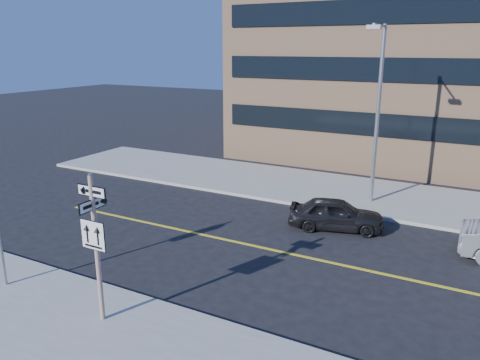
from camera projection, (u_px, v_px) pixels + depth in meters
The scene contains 5 objects.
ground at pixel (161, 284), 14.76m from camera, with size 120.00×120.00×0.00m, color black.
sign_pole at pixel (96, 240), 11.96m from camera, with size 0.92×0.92×4.06m.
parked_car_a at pixel (336, 214), 19.03m from camera, with size 3.80×1.53×1.29m, color black.
streetlight_a at pixel (377, 104), 20.73m from camera, with size 0.55×2.25×8.00m.
building_brick at pixel (399, 20), 32.54m from camera, with size 18.00×18.00×18.00m, color tan.
Camera 1 is at (8.50, -10.51, 7.21)m, focal length 35.00 mm.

